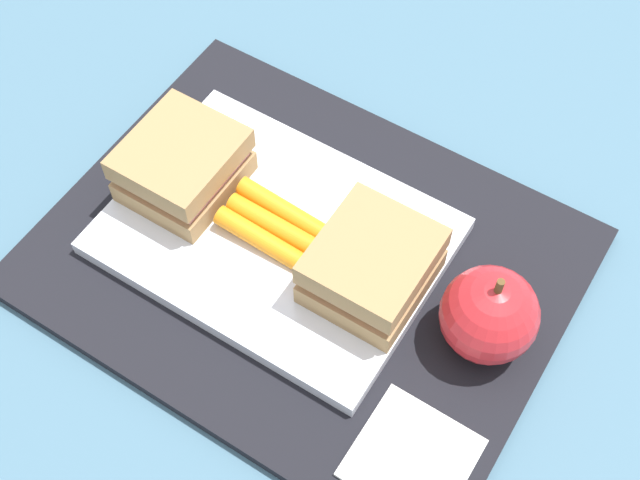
{
  "coord_description": "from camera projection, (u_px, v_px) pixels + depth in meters",
  "views": [
    {
      "loc": [
        0.18,
        -0.26,
        0.53
      ],
      "look_at": [
        0.01,
        0.0,
        0.04
      ],
      "focal_mm": 48.29,
      "sensor_mm": 36.0,
      "label": 1
    }
  ],
  "objects": [
    {
      "name": "ground_plane",
      "position": [
        305.0,
        263.0,
        0.62
      ],
      "size": [
        2.4,
        2.4,
        0.0
      ],
      "primitive_type": "plane",
      "color": "#42667A"
    },
    {
      "name": "lunchbag_mat",
      "position": [
        305.0,
        260.0,
        0.61
      ],
      "size": [
        0.36,
        0.28,
        0.01
      ],
      "primitive_type": "cube",
      "color": "black",
      "rests_on": "ground_plane"
    },
    {
      "name": "food_tray",
      "position": [
        275.0,
        236.0,
        0.61
      ],
      "size": [
        0.23,
        0.17,
        0.01
      ],
      "primitive_type": "cube",
      "color": "white",
      "rests_on": "lunchbag_mat"
    },
    {
      "name": "sandwich_half_left",
      "position": [
        182.0,
        165.0,
        0.61
      ],
      "size": [
        0.07,
        0.08,
        0.04
      ],
      "color": "#9E7A4C",
      "rests_on": "food_tray"
    },
    {
      "name": "sandwich_half_right",
      "position": [
        372.0,
        266.0,
        0.57
      ],
      "size": [
        0.07,
        0.08,
        0.04
      ],
      "color": "#9E7A4C",
      "rests_on": "food_tray"
    },
    {
      "name": "carrot_sticks_bundle",
      "position": [
        274.0,
        226.0,
        0.6
      ],
      "size": [
        0.08,
        0.04,
        0.02
      ],
      "color": "orange",
      "rests_on": "food_tray"
    },
    {
      "name": "apple",
      "position": [
        489.0,
        315.0,
        0.55
      ],
      "size": [
        0.06,
        0.06,
        0.08
      ],
      "color": "red",
      "rests_on": "lunchbag_mat"
    },
    {
      "name": "paper_napkin",
      "position": [
        412.0,
        458.0,
        0.53
      ],
      "size": [
        0.07,
        0.07,
        0.0
      ],
      "primitive_type": "cube",
      "rotation": [
        0.0,
        0.0,
        -0.01
      ],
      "color": "white",
      "rests_on": "lunchbag_mat"
    }
  ]
}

